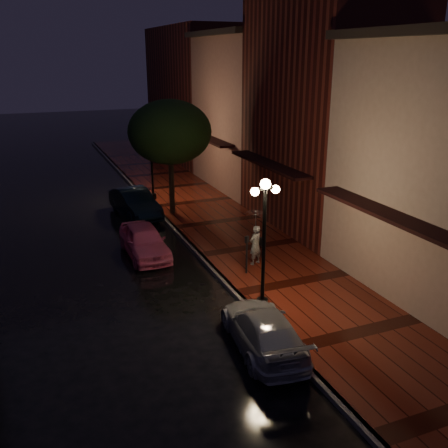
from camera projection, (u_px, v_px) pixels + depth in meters
name	position (u px, v px, depth m)	size (l,w,h in m)	color
ground	(201.00, 258.00, 20.65)	(120.00, 120.00, 0.00)	black
sidewalk	(250.00, 249.00, 21.43)	(4.50, 60.00, 0.15)	#47150C
curb	(201.00, 256.00, 20.63)	(0.25, 60.00, 0.15)	#595451
storefront_mid	(326.00, 111.00, 23.14)	(5.00, 8.00, 11.00)	#511914
storefront_far	(252.00, 115.00, 30.47)	(5.00, 8.00, 9.00)	#8C5951
storefront_extra	(198.00, 95.00, 39.06)	(5.00, 12.00, 10.00)	#511914
streetlamp_near	(264.00, 237.00, 15.56)	(0.96, 0.36, 4.31)	black
streetlamp_far	(151.00, 156.00, 27.82)	(0.96, 0.36, 4.31)	black
street_tree	(170.00, 134.00, 24.74)	(4.16, 4.16, 5.80)	black
pink_car	(144.00, 241.00, 20.70)	(1.56, 3.89, 1.33)	#E45E88
navy_car	(135.00, 203.00, 25.81)	(1.50, 4.31, 1.42)	black
silver_car	(263.00, 330.00, 14.15)	(1.66, 4.09, 1.19)	#AAABB2
woman_with_umbrella	(256.00, 229.00, 19.25)	(0.92, 0.94, 2.22)	silver
parking_meter	(247.00, 251.00, 18.61)	(0.16, 0.15, 1.48)	black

